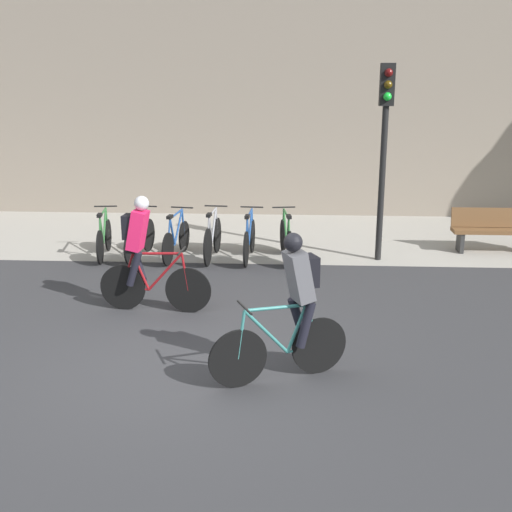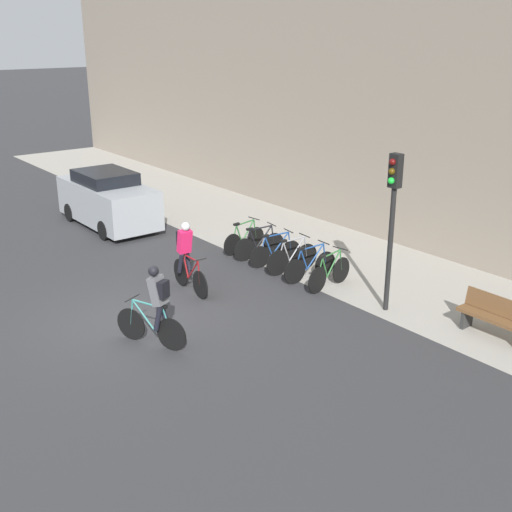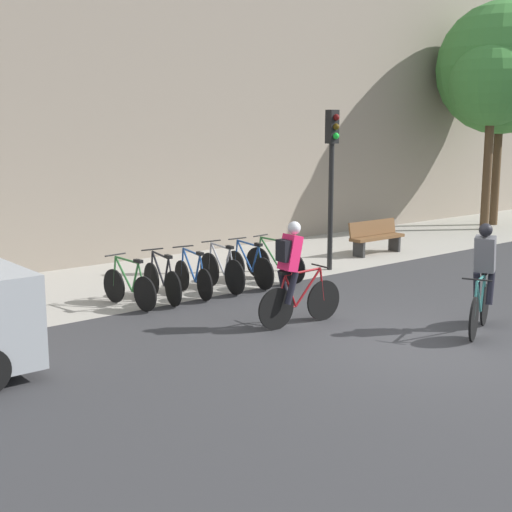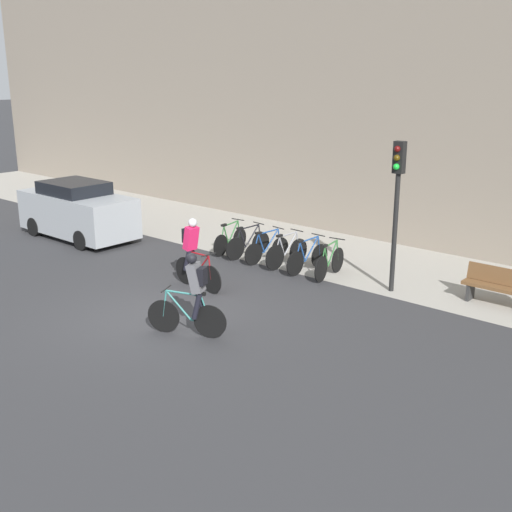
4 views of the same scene
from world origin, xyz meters
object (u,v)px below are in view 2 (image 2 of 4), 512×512
object	(u,v)px
parked_bike_4	(310,265)
bench	(498,318)
parked_bike_5	(329,273)
cyclist_pink	(186,255)
traffic_light_pole	(393,205)
parked_bike_0	(244,239)
parked_bike_1	(259,245)
parked_bike_2	(275,252)
parked_bike_3	(292,258)
parked_car	(108,200)
cyclist_grey	(156,305)

from	to	relation	value
parked_bike_4	bench	size ratio (longest dim) A/B	0.97
parked_bike_4	parked_bike_5	bearing A→B (deg)	0.06
cyclist_pink	traffic_light_pole	distance (m)	5.23
parked_bike_0	parked_bike_1	distance (m)	0.72
parked_bike_2	parked_bike_3	size ratio (longest dim) A/B	0.98
parked_bike_3	parked_bike_4	distance (m)	0.72
parked_bike_1	parked_bike_3	size ratio (longest dim) A/B	0.99
cyclist_pink	parked_car	xyz separation A→B (m)	(-6.45, 0.98, -0.05)
parked_bike_1	traffic_light_pole	size ratio (longest dim) A/B	0.45
cyclist_pink	parked_bike_2	size ratio (longest dim) A/B	1.09
cyclist_grey	parked_bike_2	xyz separation A→B (m)	(-2.29, 5.08, -0.56)
parked_bike_3	bench	xyz separation A→B (m)	(5.71, 0.83, 0.06)
parked_car	parked_bike_1	bearing A→B (deg)	18.91
parked_bike_3	parked_bike_4	bearing A→B (deg)	-0.11
parked_bike_2	bench	distance (m)	6.49
parked_bike_0	parked_car	xyz separation A→B (m)	(-4.98, -1.95, 0.50)
cyclist_grey	parked_bike_3	distance (m)	5.35
parked_bike_3	traffic_light_pole	size ratio (longest dim) A/B	0.45
parked_bike_2	traffic_light_pole	size ratio (longest dim) A/B	0.44
cyclist_pink	parked_bike_4	size ratio (longest dim) A/B	1.05
parked_bike_1	bench	world-z (taller)	parked_bike_1
parked_bike_2	bench	bearing A→B (deg)	7.37
parked_bike_4	parked_bike_5	size ratio (longest dim) A/B	1.02
parked_bike_0	parked_bike_2	xyz separation A→B (m)	(1.45, -0.00, -0.01)
cyclist_pink	parked_bike_1	xyz separation A→B (m)	(-0.76, 2.93, -0.54)
cyclist_grey	parked_bike_2	world-z (taller)	cyclist_grey
parked_bike_2	traffic_light_pole	world-z (taller)	traffic_light_pole
traffic_light_pole	bench	xyz separation A→B (m)	(2.46, 0.74, -2.10)
parked_bike_0	parked_bike_2	world-z (taller)	parked_bike_0
parked_bike_0	parked_bike_3	world-z (taller)	parked_bike_3
cyclist_grey	parked_bike_1	size ratio (longest dim) A/B	1.08
parked_bike_0	parked_car	distance (m)	5.37
parked_bike_2	traffic_light_pole	xyz separation A→B (m)	(3.98, 0.10, 2.18)
parked_bike_2	traffic_light_pole	bearing A→B (deg)	1.38
bench	parked_car	world-z (taller)	parked_car
parked_bike_5	traffic_light_pole	distance (m)	2.82
parked_bike_4	traffic_light_pole	distance (m)	3.33
parked_car	bench	bearing A→B (deg)	12.21
parked_bike_1	parked_bike_5	bearing A→B (deg)	0.01
cyclist_pink	cyclist_grey	xyz separation A→B (m)	(2.26, -2.16, -0.00)
cyclist_pink	parked_bike_4	distance (m)	3.30
cyclist_pink	parked_car	distance (m)	6.53
parked_bike_4	parked_bike_5	xyz separation A→B (m)	(0.72, 0.00, 0.00)
parked_bike_2	parked_bike_5	world-z (taller)	parked_bike_5
cyclist_grey	parked_bike_4	size ratio (longest dim) A/B	1.05
parked_bike_0	parked_bike_5	distance (m)	3.62
parked_bike_2	parked_car	world-z (taller)	parked_car
bench	parked_bike_4	bearing A→B (deg)	-170.54
bench	parked_car	distance (m)	13.16
cyclist_pink	bench	bearing A→B (deg)	30.41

